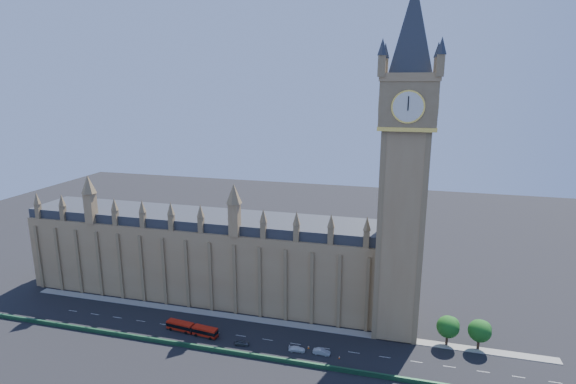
% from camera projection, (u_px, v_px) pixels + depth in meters
% --- Properties ---
extents(ground, '(400.00, 400.00, 0.00)m').
position_uv_depth(ground, '(254.00, 338.00, 125.95)').
color(ground, black).
rests_on(ground, ground).
extents(palace_westminster, '(120.00, 20.00, 28.00)m').
position_uv_depth(palace_westminster, '(204.00, 255.00, 149.57)').
color(palace_westminster, '#987549').
rests_on(palace_westminster, ground).
extents(elizabeth_tower, '(20.59, 20.59, 105.00)m').
position_uv_depth(elizabeth_tower, '(406.00, 142.00, 116.88)').
color(elizabeth_tower, '#987549').
rests_on(elizabeth_tower, ground).
extents(bridge_parapet, '(160.00, 0.60, 1.20)m').
position_uv_depth(bridge_parapet, '(243.00, 354.00, 117.35)').
color(bridge_parapet, '#1E4C2D').
rests_on(bridge_parapet, ground).
extents(kerb_north, '(160.00, 3.00, 0.16)m').
position_uv_depth(kerb_north, '(264.00, 321.00, 134.86)').
color(kerb_north, gray).
rests_on(kerb_north, ground).
extents(tree_east_near, '(6.00, 6.00, 8.50)m').
position_uv_depth(tree_east_near, '(449.00, 326.00, 121.16)').
color(tree_east_near, '#382619').
rests_on(tree_east_near, ground).
extents(tree_east_far, '(6.00, 6.00, 8.50)m').
position_uv_depth(tree_east_far, '(481.00, 330.00, 119.18)').
color(tree_east_far, '#382619').
rests_on(tree_east_far, ground).
extents(red_bus, '(16.15, 4.16, 2.72)m').
position_uv_depth(red_bus, '(192.00, 329.00, 127.91)').
color(red_bus, '#B3190B').
rests_on(red_bus, ground).
extents(car_grey, '(4.06, 2.03, 1.33)m').
position_uv_depth(car_grey, '(242.00, 343.00, 122.30)').
color(car_grey, '#46484E').
rests_on(car_grey, ground).
extents(car_silver, '(4.61, 1.81, 1.49)m').
position_uv_depth(car_silver, '(322.00, 352.00, 118.07)').
color(car_silver, '#9FA2A7').
rests_on(car_silver, ground).
extents(car_white, '(4.61, 2.28, 1.29)m').
position_uv_depth(car_white, '(297.00, 349.00, 119.49)').
color(car_white, white).
rests_on(car_white, ground).
extents(cone_a, '(0.60, 0.60, 0.79)m').
position_uv_depth(cone_a, '(309.00, 347.00, 120.77)').
color(cone_a, black).
rests_on(cone_a, ground).
extents(cone_b, '(0.40, 0.40, 0.62)m').
position_uv_depth(cone_b, '(300.00, 349.00, 120.09)').
color(cone_b, black).
rests_on(cone_b, ground).
extents(cone_c, '(0.45, 0.45, 0.63)m').
position_uv_depth(cone_c, '(339.00, 357.00, 116.36)').
color(cone_c, black).
rests_on(cone_c, ground).
extents(cone_d, '(0.47, 0.47, 0.74)m').
position_uv_depth(cone_d, '(329.00, 355.00, 117.32)').
color(cone_d, black).
rests_on(cone_d, ground).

